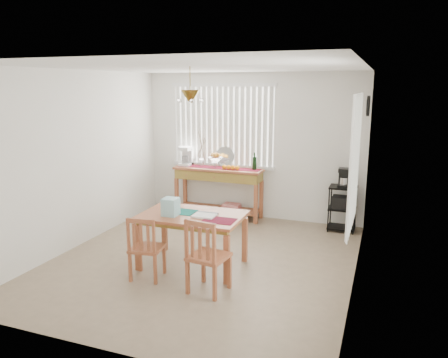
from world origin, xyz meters
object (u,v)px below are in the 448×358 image
at_px(wire_cart, 342,204).
at_px(chair_right, 207,257).
at_px(sideboard, 219,180).
at_px(chair_left, 146,248).
at_px(cart_items, 344,178).
at_px(dining_table, 192,220).

xyz_separation_m(wire_cart, chair_right, (-1.24, -2.85, -0.01)).
height_order(sideboard, chair_right, sideboard).
relative_size(chair_left, chair_right, 0.90).
relative_size(sideboard, cart_items, 5.25).
relative_size(wire_cart, cart_items, 2.43).
xyz_separation_m(sideboard, dining_table, (0.47, -2.21, -0.05)).
height_order(wire_cart, chair_right, chair_right).
distance_m(sideboard, chair_right, 3.03).
distance_m(cart_items, chair_right, 3.15).
relative_size(cart_items, chair_left, 0.38).
height_order(dining_table, chair_left, chair_left).
height_order(sideboard, chair_left, sideboard).
bearing_deg(cart_items, chair_left, -126.97).
distance_m(sideboard, dining_table, 2.26).
bearing_deg(cart_items, wire_cart, -90.00).
bearing_deg(chair_left, wire_cart, 52.95).
bearing_deg(wire_cart, chair_right, -113.52).
height_order(wire_cart, dining_table, wire_cart).
xyz_separation_m(cart_items, chair_left, (-2.09, -2.78, -0.49)).
bearing_deg(sideboard, dining_table, -77.90).
bearing_deg(chair_left, dining_table, 57.45).
distance_m(dining_table, chair_left, 0.73).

